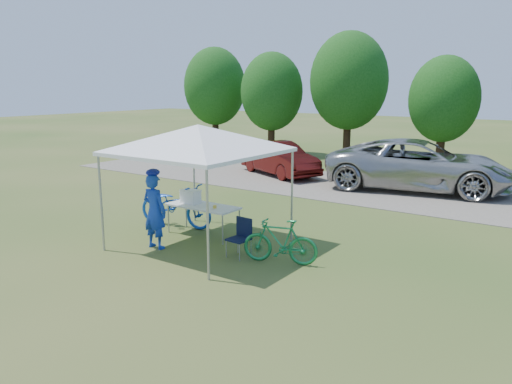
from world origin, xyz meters
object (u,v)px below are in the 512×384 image
(folding_chair, at_px, (241,234))
(minivan, at_px, (419,165))
(bike_blue, at_px, (176,205))
(folding_table, at_px, (203,207))
(cyclist, at_px, (155,211))
(bike_green, at_px, (280,241))
(cooler, at_px, (191,196))
(sedan, at_px, (279,158))

(folding_chair, xyz_separation_m, minivan, (0.97, 8.99, 0.40))
(folding_chair, height_order, bike_blue, bike_blue)
(folding_chair, height_order, minivan, minivan)
(folding_table, relative_size, cyclist, 1.07)
(bike_blue, height_order, bike_green, bike_blue)
(cooler, bearing_deg, bike_blue, 164.40)
(bike_green, bearing_deg, folding_table, -121.38)
(folding_table, xyz_separation_m, sedan, (-2.89, 8.04, -0.02))
(folding_table, distance_m, bike_blue, 1.11)
(minivan, bearing_deg, folding_table, 150.96)
(bike_blue, height_order, sedan, sedan)
(cyclist, xyz_separation_m, bike_blue, (-0.85, 1.54, -0.28))
(folding_chair, distance_m, cyclist, 2.03)
(cooler, xyz_separation_m, minivan, (3.01, 8.30, -0.02))
(cyclist, distance_m, bike_blue, 1.78)
(folding_chair, bearing_deg, sedan, 122.06)
(cyclist, relative_size, minivan, 0.27)
(bike_green, relative_size, sedan, 0.39)
(bike_green, distance_m, minivan, 8.92)
(folding_table, bearing_deg, cooler, -180.00)
(folding_table, bearing_deg, sedan, 109.78)
(cyclist, distance_m, bike_green, 2.93)
(bike_blue, bearing_deg, folding_table, -109.28)
(cooler, height_order, sedan, sedan)
(folding_chair, xyz_separation_m, bike_green, (0.92, 0.09, -0.02))
(cooler, bearing_deg, sedan, 107.27)
(cooler, distance_m, bike_green, 3.06)
(folding_table, bearing_deg, bike_blue, 169.87)
(folding_table, height_order, bike_green, bike_green)
(sedan, bearing_deg, cyclist, -140.11)
(cooler, relative_size, bike_green, 0.30)
(cooler, xyz_separation_m, cyclist, (0.15, -1.35, -0.07))
(minivan, bearing_deg, folding_chair, 162.33)
(folding_chair, distance_m, cooler, 2.20)
(bike_green, xyz_separation_m, sedan, (-5.46, 8.65, 0.22))
(minivan, relative_size, sedan, 1.55)
(folding_table, relative_size, minivan, 0.29)
(folding_chair, relative_size, sedan, 0.20)
(cooler, distance_m, minivan, 8.83)
(folding_chair, bearing_deg, bike_green, 9.88)
(cyclist, bearing_deg, sedan, -75.76)
(cooler, height_order, bike_green, cooler)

